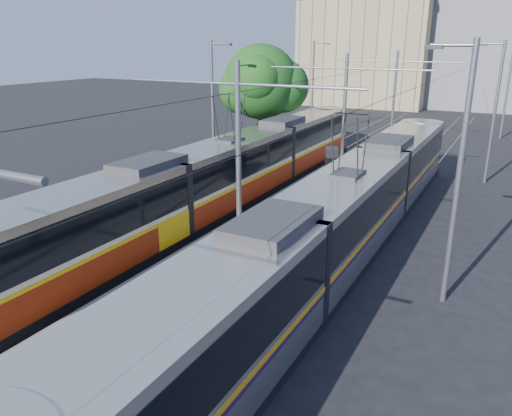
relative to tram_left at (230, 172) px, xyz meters
The scene contains 13 objects.
ground 13.97m from the tram_left, 74.95° to the right, with size 160.00×160.00×0.00m, color black.
platform 5.33m from the tram_left, 45.06° to the left, with size 4.00×50.00×0.30m, color gray.
tactile_strip_left 4.43m from the tram_left, 59.21° to the left, with size 0.70×50.00×0.01m, color gray.
tactile_strip_right 6.36m from the tram_left, 35.54° to the left, with size 0.70×50.00×0.01m, color gray.
rails 5.37m from the tram_left, 45.06° to the left, with size 8.71×70.00×0.03m.
tram_left is the anchor object (origin of this frame).
tram_right 8.10m from the tram_left, 27.30° to the right, with size 2.43×30.98×5.50m.
catenary 4.63m from the tram_left, 11.96° to the left, with size 9.20×70.00×7.00m.
street_lamps 8.77m from the tram_left, 64.68° to the left, with size 15.18×38.22×8.00m.
shelter 5.31m from the tram_left, 39.35° to the left, with size 1.04×1.26×2.41m.
tree 10.48m from the tram_left, 106.09° to the left, with size 5.38×4.98×7.82m.
building_left 47.31m from the tram_left, 97.82° to the left, with size 16.32×12.24×13.36m.
building_centre 51.85m from the tram_left, 79.26° to the left, with size 18.36×14.28×15.23m.
Camera 1 is at (8.87, -7.38, 7.88)m, focal length 35.00 mm.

